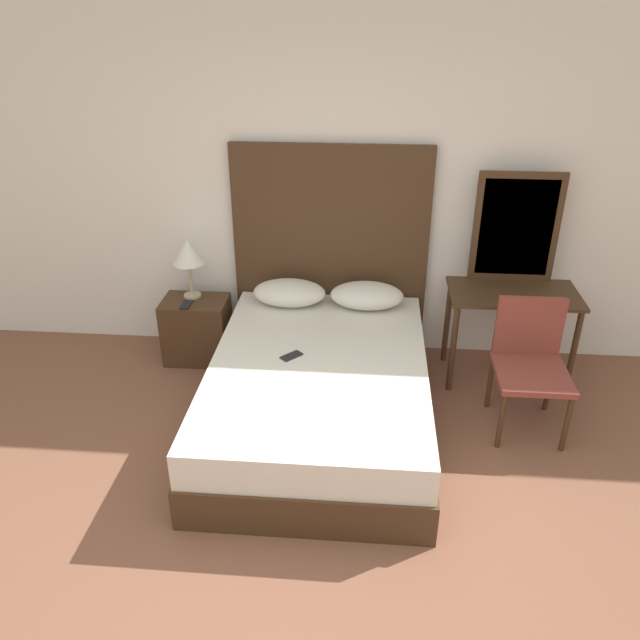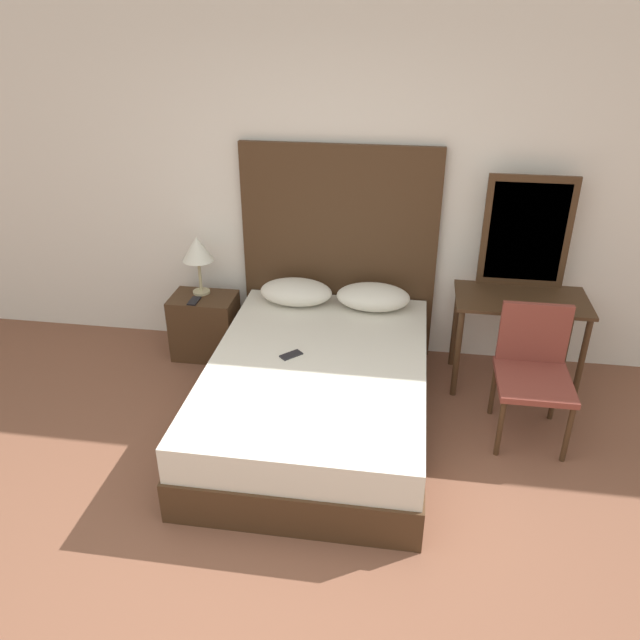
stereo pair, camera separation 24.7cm
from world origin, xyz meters
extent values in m
plane|color=brown|center=(0.00, 0.00, 0.00)|extent=(16.00, 16.00, 0.00)
cube|color=white|center=(0.00, 2.72, 1.35)|extent=(10.00, 0.06, 2.70)
cube|color=#422B19|center=(0.06, 1.56, 0.14)|extent=(1.45, 2.11, 0.27)
cube|color=silver|center=(0.06, 1.56, 0.39)|extent=(1.42, 2.07, 0.24)
cube|color=#422B19|center=(0.06, 2.64, 0.85)|extent=(1.53, 0.05, 1.70)
ellipsoid|color=silver|center=(-0.24, 2.40, 0.60)|extent=(0.56, 0.34, 0.20)
ellipsoid|color=silver|center=(0.36, 2.40, 0.60)|extent=(0.56, 0.34, 0.20)
cube|color=#232328|center=(-0.13, 1.60, 0.51)|extent=(0.16, 0.16, 0.01)
cube|color=#422B19|center=(-0.99, 2.37, 0.26)|extent=(0.51, 0.36, 0.52)
cylinder|color=tan|center=(-1.02, 2.44, 0.53)|extent=(0.14, 0.14, 0.02)
cylinder|color=tan|center=(-1.02, 2.44, 0.68)|extent=(0.02, 0.02, 0.26)
cone|color=silver|center=(-1.02, 2.44, 0.90)|extent=(0.24, 0.24, 0.19)
cube|color=black|center=(-1.03, 2.28, 0.53)|extent=(0.07, 0.15, 0.01)
cube|color=#422B19|center=(1.44, 2.29, 0.71)|extent=(0.94, 0.52, 0.02)
cylinder|color=#422B19|center=(1.01, 2.07, 0.35)|extent=(0.04, 0.04, 0.70)
cylinder|color=#422B19|center=(1.86, 2.07, 0.35)|extent=(0.04, 0.04, 0.70)
cylinder|color=#422B19|center=(1.01, 2.51, 0.35)|extent=(0.04, 0.04, 0.70)
cylinder|color=#422B19|center=(1.86, 2.51, 0.35)|extent=(0.04, 0.04, 0.70)
cube|color=#422B19|center=(1.44, 2.52, 1.14)|extent=(0.62, 0.03, 0.83)
cube|color=#B2BCC6|center=(1.44, 2.52, 1.14)|extent=(0.53, 0.01, 0.73)
cube|color=brown|center=(1.47, 1.64, 0.44)|extent=(0.47, 0.52, 0.04)
cube|color=brown|center=(1.47, 1.88, 0.67)|extent=(0.45, 0.04, 0.42)
cylinder|color=#422B19|center=(1.26, 1.41, 0.21)|extent=(0.04, 0.04, 0.42)
cylinder|color=#422B19|center=(1.67, 1.41, 0.21)|extent=(0.04, 0.04, 0.42)
cylinder|color=#422B19|center=(1.26, 1.87, 0.21)|extent=(0.04, 0.04, 0.42)
cylinder|color=#422B19|center=(1.67, 1.87, 0.21)|extent=(0.04, 0.04, 0.42)
camera|label=1|loc=(0.37, -1.95, 2.65)|focal=35.00mm
camera|label=2|loc=(0.61, -1.93, 2.65)|focal=35.00mm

